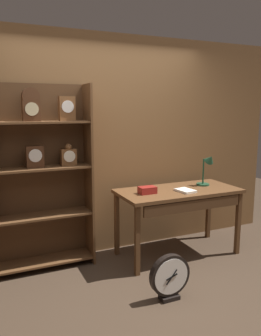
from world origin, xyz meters
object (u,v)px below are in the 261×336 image
object	(u,v)px
workbench	(179,197)
round_clock_large	(170,277)
toolbox_small	(147,190)
open_repair_manual	(185,191)
bookshelf	(32,174)
desk_lamp	(208,167)

from	to	relation	value
workbench	round_clock_large	xyz separation A→B (m)	(-0.59, -0.80, -0.49)
toolbox_small	open_repair_manual	world-z (taller)	toolbox_small
bookshelf	open_repair_manual	world-z (taller)	bookshelf
open_repair_manual	round_clock_large	distance (m)	1.11
open_repair_manual	round_clock_large	size ratio (longest dim) A/B	0.50
desk_lamp	open_repair_manual	distance (m)	0.50
round_clock_large	toolbox_small	bearing A→B (deg)	78.00
bookshelf	desk_lamp	size ratio (longest dim) A/B	4.97
desk_lamp	round_clock_large	size ratio (longest dim) A/B	0.92
bookshelf	desk_lamp	world-z (taller)	bookshelf
bookshelf	workbench	size ratio (longest dim) A/B	1.39
workbench	toolbox_small	bearing A→B (deg)	179.23
bookshelf	workbench	world-z (taller)	bookshelf
round_clock_large	desk_lamp	bearing A→B (deg)	40.11
workbench	desk_lamp	xyz separation A→B (m)	(0.44, 0.07, 0.32)
workbench	round_clock_large	distance (m)	1.11
workbench	desk_lamp	bearing A→B (deg)	8.55
toolbox_small	round_clock_large	distance (m)	1.03
bookshelf	open_repair_manual	distance (m)	1.71
bookshelf	toolbox_small	size ratio (longest dim) A/B	10.50
open_repair_manual	round_clock_large	bearing A→B (deg)	-139.14
bookshelf	toolbox_small	xyz separation A→B (m)	(1.20, -0.34, -0.22)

